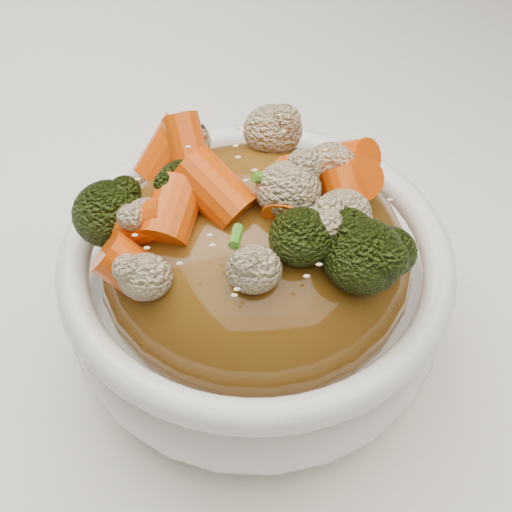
{
  "coord_description": "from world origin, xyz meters",
  "views": [
    {
      "loc": [
        0.0,
        -0.32,
        1.13
      ],
      "look_at": [
        0.02,
        -0.06,
        0.83
      ],
      "focal_mm": 50.0,
      "sensor_mm": 36.0,
      "label": 1
    }
  ],
  "objects_px": {
    "dining_table": "(231,493)",
    "broccoli": "(256,177)",
    "bowl": "(256,293)",
    "carrots": "(256,176)"
  },
  "relations": [
    {
      "from": "bowl",
      "to": "broccoli",
      "type": "relative_size",
      "value": 1.26
    },
    {
      "from": "dining_table",
      "to": "bowl",
      "type": "relative_size",
      "value": 5.44
    },
    {
      "from": "dining_table",
      "to": "bowl",
      "type": "xyz_separation_m",
      "value": [
        0.02,
        -0.06,
        0.42
      ]
    },
    {
      "from": "carrots",
      "to": "broccoli",
      "type": "xyz_separation_m",
      "value": [
        0.0,
        0.0,
        -0.0
      ]
    },
    {
      "from": "dining_table",
      "to": "broccoli",
      "type": "distance_m",
      "value": 0.51
    },
    {
      "from": "dining_table",
      "to": "broccoli",
      "type": "height_order",
      "value": "broccoli"
    },
    {
      "from": "bowl",
      "to": "broccoli",
      "type": "distance_m",
      "value": 0.09
    },
    {
      "from": "carrots",
      "to": "dining_table",
      "type": "bearing_deg",
      "value": 111.62
    },
    {
      "from": "dining_table",
      "to": "broccoli",
      "type": "xyz_separation_m",
      "value": [
        0.02,
        -0.06,
        0.51
      ]
    },
    {
      "from": "dining_table",
      "to": "bowl",
      "type": "bearing_deg",
      "value": -68.38
    }
  ]
}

